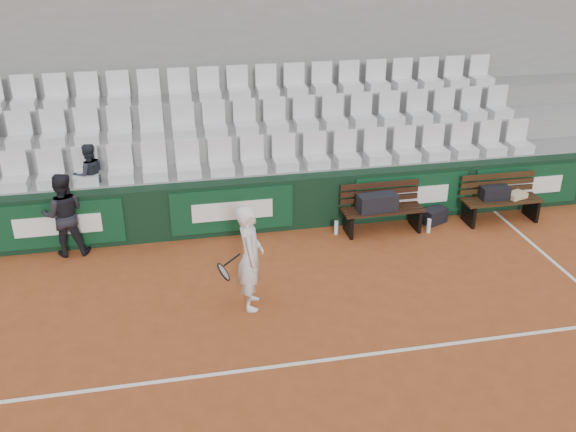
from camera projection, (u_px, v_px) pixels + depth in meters
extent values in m
plane|color=#9D4923|center=(285.00, 366.00, 8.38)|extent=(80.00, 80.00, 0.00)
cube|color=white|center=(285.00, 365.00, 8.38)|extent=(18.00, 0.06, 0.01)
cube|color=black|center=(242.00, 206.00, 11.71)|extent=(18.00, 0.30, 1.00)
cube|color=#0C381E|center=(58.00, 225.00, 10.97)|extent=(2.20, 0.04, 0.82)
cube|color=#0C381E|center=(232.00, 210.00, 11.51)|extent=(2.20, 0.04, 0.82)
cube|color=#0C381E|center=(411.00, 195.00, 12.12)|extent=(2.20, 0.04, 0.82)
cube|color=#0C381E|center=(527.00, 185.00, 12.55)|extent=(2.20, 0.04, 0.82)
cube|color=gray|center=(238.00, 193.00, 12.26)|extent=(18.00, 0.95, 1.00)
cube|color=gray|center=(231.00, 165.00, 13.00)|extent=(18.00, 0.95, 1.45)
cube|color=gray|center=(226.00, 139.00, 13.75)|extent=(18.00, 0.95, 1.90)
cube|color=gray|center=(220.00, 75.00, 13.76)|extent=(18.00, 0.30, 4.40)
cube|color=silver|center=(237.00, 156.00, 11.75)|extent=(11.90, 0.44, 0.63)
cube|color=silver|center=(230.00, 118.00, 12.40)|extent=(11.90, 0.44, 0.63)
cube|color=silver|center=(224.00, 83.00, 13.05)|extent=(11.90, 0.44, 0.63)
cube|color=black|center=(382.00, 220.00, 11.82)|extent=(1.50, 0.56, 0.45)
cube|color=#362010|center=(500.00, 210.00, 12.22)|extent=(1.50, 0.56, 0.45)
cube|color=black|center=(377.00, 202.00, 11.61)|extent=(0.74, 0.36, 0.31)
cube|color=black|center=(495.00, 193.00, 12.09)|extent=(0.54, 0.26, 0.25)
cube|color=#CDBC84|center=(516.00, 195.00, 12.17)|extent=(0.42, 0.36, 0.10)
cube|color=black|center=(434.00, 216.00, 12.18)|extent=(0.55, 0.46, 0.29)
cylinder|color=silver|center=(336.00, 228.00, 11.74)|extent=(0.07, 0.07, 0.26)
cylinder|color=silver|center=(429.00, 226.00, 11.81)|extent=(0.08, 0.08, 0.27)
imported|color=white|center=(250.00, 257.00, 9.32)|extent=(0.47, 0.64, 1.64)
torus|color=black|center=(224.00, 272.00, 9.34)|extent=(0.19, 0.30, 0.26)
cylinder|color=black|center=(232.00, 260.00, 9.28)|extent=(0.26, 0.03, 0.20)
imported|color=black|center=(64.00, 215.00, 10.82)|extent=(0.72, 0.56, 1.48)
imported|color=#202630|center=(86.00, 151.00, 11.21)|extent=(0.66, 0.58, 1.16)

